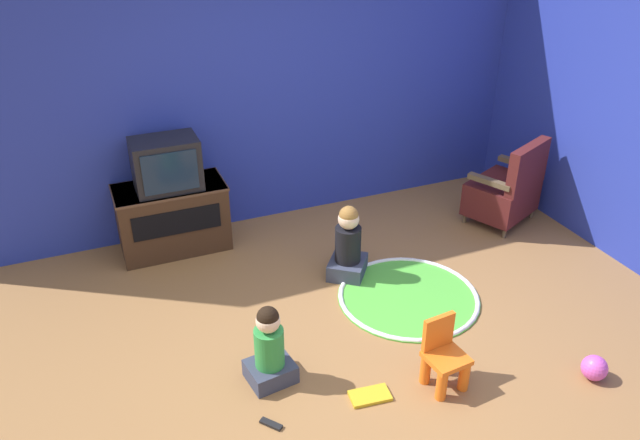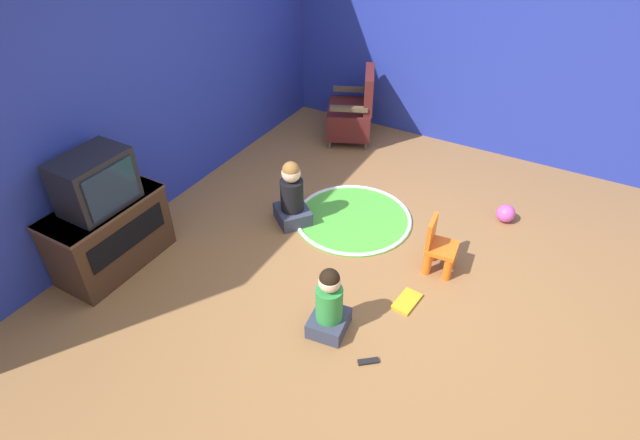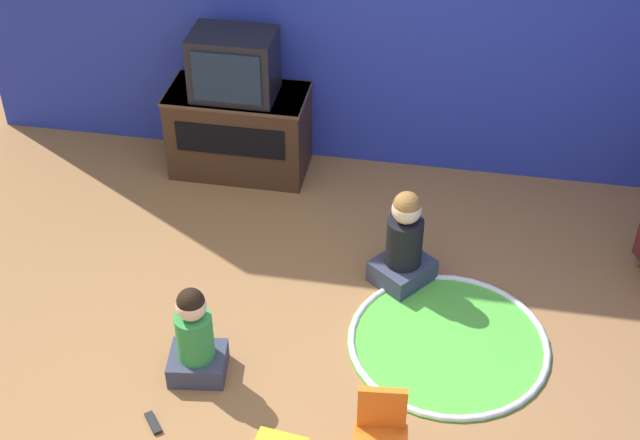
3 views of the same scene
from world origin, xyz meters
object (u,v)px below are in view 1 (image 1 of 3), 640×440
tv_cabinet (173,216)px  book (370,396)px  television (166,164)px  remote_control (271,424)px  child_watching_left (348,246)px  black_armchair (506,191)px  yellow_kid_chair (444,359)px  child_watching_center (269,349)px  toy_ball (594,368)px

tv_cabinet → book: 2.54m
television → remote_control: size_ratio=3.89×
television → remote_control: bearing=-86.9°
child_watching_left → remote_control: size_ratio=4.57×
black_armchair → remote_control: (-2.96, -1.62, -0.33)m
yellow_kid_chair → remote_control: size_ratio=3.48×
television → child_watching_center: bearing=-82.4°
black_armchair → book: bearing=11.5°
remote_control → black_armchair: bearing=-100.2°
remote_control → child_watching_left: bearing=-79.2°
black_armchair → toy_ball: size_ratio=4.90×
toy_ball → television: bearing=129.6°
yellow_kid_chair → child_watching_left: (-0.04, 1.44, 0.08)m
yellow_kid_chair → toy_ball: bearing=-25.5°
television → child_watching_center: (0.26, -1.94, -0.59)m
black_armchair → toy_ball: 2.22m
yellow_kid_chair → child_watching_center: child_watching_center is taller
yellow_kid_chair → child_watching_center: 1.16m
tv_cabinet → child_watching_left: child_watching_left is taller
child_watching_left → book: (-0.47, -1.37, -0.27)m
remote_control → book: bearing=-130.7°
child_watching_center → yellow_kid_chair: bearing=-31.9°
child_watching_center → tv_cabinet: bearing=89.9°
tv_cabinet → toy_ball: 3.64m
television → toy_ball: 3.68m
tv_cabinet → black_armchair: bearing=-13.6°
tv_cabinet → book: (0.81, -2.39, -0.31)m
television → child_watching_left: (1.28, -0.98, -0.57)m
child_watching_center → remote_control: 0.48m
tv_cabinet → yellow_kid_chair: (1.31, -2.45, -0.12)m
black_armchair → child_watching_left: (-1.81, -0.27, -0.06)m
tv_cabinet → remote_control: 2.39m
child_watching_left → toy_ball: size_ratio=3.74×
tv_cabinet → remote_control: tv_cabinet is taller
tv_cabinet → television: television is taller
book → remote_control: 0.68m
toy_ball → book: size_ratio=0.62×
yellow_kid_chair → child_watching_left: 1.44m
black_armchair → child_watching_left: size_ratio=1.31×
yellow_kid_chair → book: 0.55m
book → remote_control: size_ratio=1.96×
yellow_kid_chair → child_watching_center: bearing=150.0°
yellow_kid_chair → book: yellow_kid_chair is taller
child_watching_center → child_watching_left: bearing=35.8°
toy_ball → remote_control: size_ratio=1.22×
tv_cabinet → black_armchair: (3.09, -0.75, 0.02)m
toy_ball → book: (-1.49, 0.42, -0.08)m
yellow_kid_chair → book: bearing=167.1°
tv_cabinet → child_watching_center: bearing=-82.5°
television → yellow_kid_chair: size_ratio=1.12×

